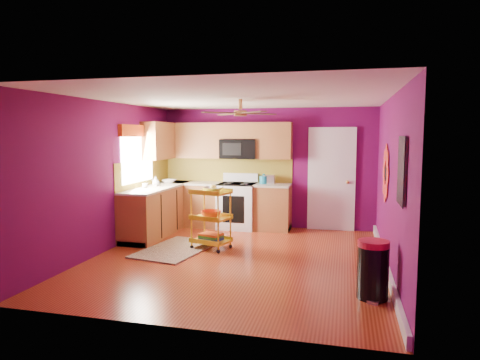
# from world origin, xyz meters

# --- Properties ---
(ground) EXTENTS (5.00, 5.00, 0.00)m
(ground) POSITION_xyz_m (0.00, 0.00, 0.00)
(ground) COLOR maroon
(ground) RESTS_ON ground
(room_envelope) EXTENTS (4.54, 5.04, 2.52)m
(room_envelope) POSITION_xyz_m (0.03, 0.00, 1.63)
(room_envelope) COLOR #5F0A4B
(room_envelope) RESTS_ON ground
(lower_cabinets) EXTENTS (2.81, 2.31, 0.94)m
(lower_cabinets) POSITION_xyz_m (-1.35, 1.82, 0.43)
(lower_cabinets) COLOR brown
(lower_cabinets) RESTS_ON ground
(electric_range) EXTENTS (0.76, 0.66, 1.13)m
(electric_range) POSITION_xyz_m (-0.55, 2.17, 0.48)
(electric_range) COLOR white
(electric_range) RESTS_ON ground
(upper_cabinetry) EXTENTS (2.80, 2.30, 1.26)m
(upper_cabinetry) POSITION_xyz_m (-1.24, 2.17, 1.80)
(upper_cabinetry) COLOR brown
(upper_cabinetry) RESTS_ON ground
(left_window) EXTENTS (0.08, 1.35, 1.08)m
(left_window) POSITION_xyz_m (-2.22, 1.05, 1.74)
(left_window) COLOR white
(left_window) RESTS_ON ground
(panel_door) EXTENTS (0.95, 0.11, 2.15)m
(panel_door) POSITION_xyz_m (1.35, 2.47, 1.02)
(panel_door) COLOR white
(panel_door) RESTS_ON ground
(right_wall_art) EXTENTS (0.04, 2.74, 1.04)m
(right_wall_art) POSITION_xyz_m (2.23, -0.34, 1.44)
(right_wall_art) COLOR black
(right_wall_art) RESTS_ON ground
(ceiling_fan) EXTENTS (1.01, 1.01, 0.26)m
(ceiling_fan) POSITION_xyz_m (0.00, 0.20, 2.29)
(ceiling_fan) COLOR #BF8C3F
(ceiling_fan) RESTS_ON ground
(shag_rug) EXTENTS (1.19, 1.66, 0.02)m
(shag_rug) POSITION_xyz_m (-1.14, 0.26, 0.01)
(shag_rug) COLOR #321C10
(shag_rug) RESTS_ON ground
(rolling_cart) EXTENTS (0.72, 0.60, 1.11)m
(rolling_cart) POSITION_xyz_m (-0.58, 0.47, 0.57)
(rolling_cart) COLOR yellow
(rolling_cart) RESTS_ON ground
(trash_can) EXTENTS (0.47, 0.47, 0.70)m
(trash_can) POSITION_xyz_m (1.97, -1.21, 0.35)
(trash_can) COLOR black
(trash_can) RESTS_ON ground
(teal_kettle) EXTENTS (0.18, 0.18, 0.21)m
(teal_kettle) POSITION_xyz_m (-0.01, 2.26, 1.02)
(teal_kettle) COLOR #12718C
(teal_kettle) RESTS_ON lower_cabinets
(toaster) EXTENTS (0.22, 0.15, 0.18)m
(toaster) POSITION_xyz_m (0.10, 2.29, 1.03)
(toaster) COLOR beige
(toaster) RESTS_ON lower_cabinets
(soap_bottle_a) EXTENTS (0.09, 0.09, 0.19)m
(soap_bottle_a) POSITION_xyz_m (-2.02, 1.36, 1.04)
(soap_bottle_a) COLOR #EA3F72
(soap_bottle_a) RESTS_ON lower_cabinets
(soap_bottle_b) EXTENTS (0.14, 0.14, 0.18)m
(soap_bottle_b) POSITION_xyz_m (-2.01, 1.37, 1.03)
(soap_bottle_b) COLOR white
(soap_bottle_b) RESTS_ON lower_cabinets
(counter_dish) EXTENTS (0.29, 0.29, 0.07)m
(counter_dish) POSITION_xyz_m (-1.97, 1.94, 0.98)
(counter_dish) COLOR white
(counter_dish) RESTS_ON lower_cabinets
(counter_cup) EXTENTS (0.11, 0.11, 0.09)m
(counter_cup) POSITION_xyz_m (-2.07, 1.03, 0.98)
(counter_cup) COLOR white
(counter_cup) RESTS_ON lower_cabinets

